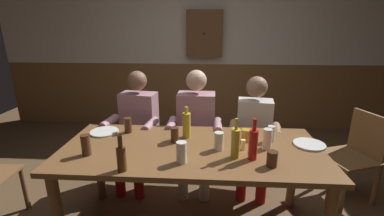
% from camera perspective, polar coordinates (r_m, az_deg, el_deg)
% --- Properties ---
extents(ground_plane, '(7.93, 7.93, 0.00)m').
position_cam_1_polar(ground_plane, '(2.67, 0.18, -21.58)').
color(ground_plane, brown).
extents(back_wall_upper, '(6.61, 0.12, 1.33)m').
position_cam_1_polar(back_wall_upper, '(4.41, 2.15, 18.11)').
color(back_wall_upper, silver).
extents(back_wall_wainscot, '(6.61, 0.12, 1.08)m').
position_cam_1_polar(back_wall_wainscot, '(4.56, 1.99, 2.82)').
color(back_wall_wainscot, brown).
rests_on(back_wall_wainscot, ground_plane).
extents(dining_table, '(2.03, 0.90, 0.77)m').
position_cam_1_polar(dining_table, '(2.14, -0.12, -10.79)').
color(dining_table, brown).
rests_on(dining_table, ground_plane).
extents(person_0, '(0.54, 0.55, 1.24)m').
position_cam_1_polar(person_0, '(2.85, -11.75, -3.69)').
color(person_0, '#B78493').
rests_on(person_0, ground_plane).
extents(person_1, '(0.53, 0.52, 1.25)m').
position_cam_1_polar(person_1, '(2.75, 0.80, -3.72)').
color(person_1, '#B78493').
rests_on(person_1, ground_plane).
extents(person_2, '(0.52, 0.54, 1.20)m').
position_cam_1_polar(person_2, '(2.79, 13.20, -4.60)').
color(person_2, silver).
rests_on(person_2, ground_plane).
extents(chair_empty_near_left, '(0.56, 0.56, 0.88)m').
position_cam_1_polar(chair_empty_near_left, '(3.08, 31.60, -8.40)').
color(chair_empty_near_left, brown).
rests_on(chair_empty_near_left, ground_plane).
extents(table_candle, '(0.04, 0.04, 0.08)m').
position_cam_1_polar(table_candle, '(2.08, 10.88, -7.74)').
color(table_candle, '#F9E08C').
rests_on(table_candle, dining_table).
extents(plate_0, '(0.25, 0.25, 0.01)m').
position_cam_1_polar(plate_0, '(2.49, -18.33, -4.87)').
color(plate_0, white).
rests_on(plate_0, dining_table).
extents(plate_1, '(0.24, 0.24, 0.01)m').
position_cam_1_polar(plate_1, '(2.32, 23.89, -7.15)').
color(plate_1, white).
rests_on(plate_1, dining_table).
extents(bottle_0, '(0.07, 0.07, 0.27)m').
position_cam_1_polar(bottle_0, '(2.23, -1.19, -3.61)').
color(bottle_0, gold).
rests_on(bottle_0, dining_table).
extents(bottle_1, '(0.06, 0.06, 0.30)m').
position_cam_1_polar(bottle_1, '(1.92, 9.32, -7.40)').
color(bottle_1, gold).
rests_on(bottle_1, dining_table).
extents(bottle_2, '(0.06, 0.06, 0.30)m').
position_cam_1_polar(bottle_2, '(1.92, 13.02, -7.45)').
color(bottle_2, red).
rests_on(bottle_2, dining_table).
extents(bottle_3, '(0.06, 0.06, 0.25)m').
position_cam_1_polar(bottle_3, '(1.80, -14.93, -10.23)').
color(bottle_3, '#593314').
rests_on(bottle_3, dining_table).
extents(pint_glass_0, '(0.08, 0.08, 0.10)m').
position_cam_1_polar(pint_glass_0, '(2.23, 11.59, -5.75)').
color(pint_glass_0, gold).
rests_on(pint_glass_0, dining_table).
extents(pint_glass_1, '(0.07, 0.07, 0.15)m').
position_cam_1_polar(pint_glass_1, '(1.85, -2.28, -9.51)').
color(pint_glass_1, white).
rests_on(pint_glass_1, dining_table).
extents(pint_glass_2, '(0.07, 0.07, 0.16)m').
position_cam_1_polar(pint_glass_2, '(2.12, 15.87, -6.38)').
color(pint_glass_2, white).
rests_on(pint_glass_2, dining_table).
extents(pint_glass_3, '(0.07, 0.07, 0.13)m').
position_cam_1_polar(pint_glass_3, '(2.41, -13.61, -3.62)').
color(pint_glass_3, '#4C2D19').
rests_on(pint_glass_3, dining_table).
extents(pint_glass_4, '(0.06, 0.06, 0.13)m').
position_cam_1_polar(pint_glass_4, '(2.27, 16.61, -5.31)').
color(pint_glass_4, white).
rests_on(pint_glass_4, dining_table).
extents(pint_glass_5, '(0.07, 0.07, 0.11)m').
position_cam_1_polar(pint_glass_5, '(1.89, 16.83, -10.42)').
color(pint_glass_5, '#4C2D19').
rests_on(pint_glass_5, dining_table).
extents(pint_glass_6, '(0.07, 0.07, 0.16)m').
position_cam_1_polar(pint_glass_6, '(2.09, -21.84, -7.40)').
color(pint_glass_6, '#4C2D19').
rests_on(pint_glass_6, dining_table).
extents(pint_glass_7, '(0.07, 0.07, 0.14)m').
position_cam_1_polar(pint_glass_7, '(2.04, 5.78, -7.08)').
color(pint_glass_7, white).
rests_on(pint_glass_7, dining_table).
extents(pint_glass_8, '(0.06, 0.06, 0.13)m').
position_cam_1_polar(pint_glass_8, '(2.16, -3.73, -5.79)').
color(pint_glass_8, '#4C2D19').
rests_on(pint_glass_8, dining_table).
extents(wall_dart_cabinet, '(0.56, 0.15, 0.70)m').
position_cam_1_polar(wall_dart_cabinet, '(4.28, 2.68, 15.72)').
color(wall_dart_cabinet, brown).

